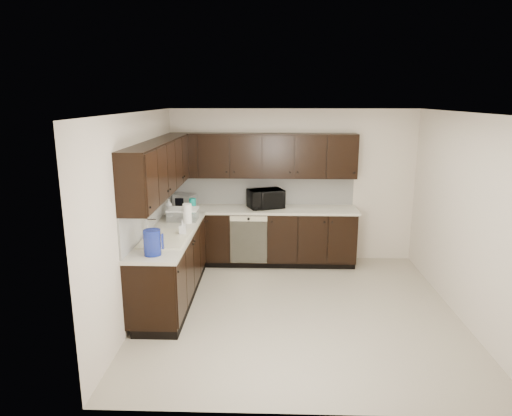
% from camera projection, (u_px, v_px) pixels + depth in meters
% --- Properties ---
extents(floor, '(4.00, 4.00, 0.00)m').
position_uv_depth(floor, '(298.00, 310.00, 5.89)').
color(floor, '#ADA48F').
rests_on(floor, ground).
extents(ceiling, '(4.00, 4.00, 0.00)m').
position_uv_depth(ceiling, '(302.00, 113.00, 5.30)').
color(ceiling, white).
rests_on(ceiling, wall_back).
extents(wall_back, '(4.00, 0.02, 2.50)m').
position_uv_depth(wall_back, '(292.00, 186.00, 7.54)').
color(wall_back, beige).
rests_on(wall_back, floor).
extents(wall_left, '(0.02, 4.00, 2.50)m').
position_uv_depth(wall_left, '(139.00, 215.00, 5.66)').
color(wall_left, beige).
rests_on(wall_left, floor).
extents(wall_right, '(0.02, 4.00, 2.50)m').
position_uv_depth(wall_right, '(465.00, 218.00, 5.53)').
color(wall_right, beige).
rests_on(wall_right, floor).
extents(wall_front, '(4.00, 0.02, 2.50)m').
position_uv_depth(wall_front, '(315.00, 280.00, 3.65)').
color(wall_front, beige).
rests_on(wall_front, floor).
extents(lower_cabinets, '(3.00, 2.80, 0.90)m').
position_uv_depth(lower_cabinets, '(228.00, 251.00, 6.90)').
color(lower_cabinets, black).
rests_on(lower_cabinets, floor).
extents(countertop, '(3.03, 2.83, 0.04)m').
position_uv_depth(countertop, '(227.00, 218.00, 6.78)').
color(countertop, beige).
rests_on(countertop, lower_cabinets).
extents(backsplash, '(3.00, 2.80, 0.48)m').
position_uv_depth(backsplash, '(214.00, 198.00, 6.93)').
color(backsplash, silver).
rests_on(backsplash, countertop).
extents(upper_cabinets, '(3.00, 2.80, 0.70)m').
position_uv_depth(upper_cabinets, '(220.00, 161.00, 6.67)').
color(upper_cabinets, black).
rests_on(upper_cabinets, wall_back).
extents(dishwasher, '(0.58, 0.04, 0.78)m').
position_uv_depth(dishwasher, '(249.00, 237.00, 7.15)').
color(dishwasher, beige).
rests_on(dishwasher, lower_cabinets).
extents(sink, '(0.54, 0.82, 0.42)m').
position_uv_depth(sink, '(165.00, 244.00, 5.72)').
color(sink, beige).
rests_on(sink, countertop).
extents(microwave, '(0.64, 0.54, 0.30)m').
position_uv_depth(microwave, '(266.00, 199.00, 7.31)').
color(microwave, black).
rests_on(microwave, countertop).
extents(soap_bottle_a, '(0.09, 0.10, 0.19)m').
position_uv_depth(soap_bottle_a, '(182.00, 228.00, 5.88)').
color(soap_bottle_a, gray).
rests_on(soap_bottle_a, countertop).
extents(soap_bottle_b, '(0.13, 0.13, 0.27)m').
position_uv_depth(soap_bottle_b, '(169.00, 207.00, 6.79)').
color(soap_bottle_b, gray).
rests_on(soap_bottle_b, countertop).
extents(toaster_oven, '(0.40, 0.36, 0.21)m').
position_uv_depth(toaster_oven, '(185.00, 201.00, 7.39)').
color(toaster_oven, '#B4B4B6').
rests_on(toaster_oven, countertop).
extents(storage_bin, '(0.42, 0.31, 0.16)m').
position_uv_depth(storage_bin, '(183.00, 215.00, 6.59)').
color(storage_bin, silver).
rests_on(storage_bin, countertop).
extents(blue_pitcher, '(0.21, 0.21, 0.29)m').
position_uv_depth(blue_pitcher, '(152.00, 243.00, 5.12)').
color(blue_pitcher, '#10249B').
rests_on(blue_pitcher, countertop).
extents(teal_tumbler, '(0.12, 0.12, 0.23)m').
position_uv_depth(teal_tumbler, '(193.00, 206.00, 7.00)').
color(teal_tumbler, '#0D958A').
rests_on(teal_tumbler, countertop).
extents(paper_towel_roll, '(0.16, 0.16, 0.28)m').
position_uv_depth(paper_towel_roll, '(187.00, 213.00, 6.44)').
color(paper_towel_roll, white).
rests_on(paper_towel_roll, countertop).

